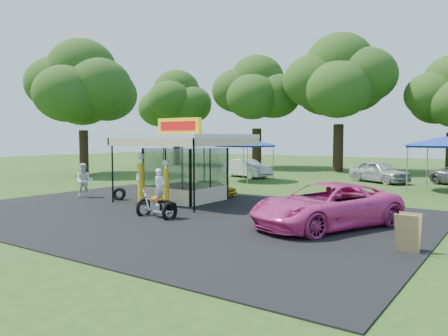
{
  "coord_description": "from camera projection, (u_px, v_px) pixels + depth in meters",
  "views": [
    {
      "loc": [
        12.05,
        -11.94,
        3.22
      ],
      "look_at": [
        1.02,
        4.0,
        1.87
      ],
      "focal_mm": 35.0,
      "sensor_mm": 36.0,
      "label": 1
    }
  ],
  "objects": [
    {
      "name": "spectator_west",
      "position": [
        84.0,
        181.0,
        23.18
      ],
      "size": [
        1.14,
        1.14,
        1.86
      ],
      "primitive_type": "imported",
      "rotation": [
        0.0,
        0.0,
        0.77
      ],
      "color": "white",
      "rests_on": "ground"
    },
    {
      "name": "oak_far_a",
      "position": [
        177.0,
        106.0,
        51.67
      ],
      "size": [
        9.24,
        9.24,
        10.96
      ],
      "color": "black",
      "rests_on": "ground"
    },
    {
      "name": "oak_far_c",
      "position": [
        339.0,
        86.0,
        40.97
      ],
      "size": [
        10.77,
        10.77,
        12.7
      ],
      "color": "black",
      "rests_on": "ground"
    },
    {
      "name": "oak_near",
      "position": [
        83.0,
        92.0,
        37.62
      ],
      "size": [
        9.91,
        9.91,
        11.41
      ],
      "color": "black",
      "rests_on": "ground"
    },
    {
      "name": "gas_station_kiosk",
      "position": [
        186.0,
        166.0,
        21.97
      ],
      "size": [
        5.4,
        5.4,
        4.18
      ],
      "color": "white",
      "rests_on": "ground"
    },
    {
      "name": "oak_far_b",
      "position": [
        257.0,
        98.0,
        46.07
      ],
      "size": [
        9.73,
        9.73,
        11.61
      ],
      "color": "black",
      "rests_on": "ground"
    },
    {
      "name": "gas_pump_left",
      "position": [
        141.0,
        180.0,
        20.82
      ],
      "size": [
        0.46,
        0.46,
        2.49
      ],
      "color": "black",
      "rests_on": "ground"
    },
    {
      "name": "bg_car_c",
      "position": [
        379.0,
        172.0,
        31.22
      ],
      "size": [
        4.96,
        3.9,
        1.58
      ],
      "primitive_type": "imported",
      "rotation": [
        0.0,
        0.0,
        1.06
      ],
      "color": "#A9A8AD",
      "rests_on": "ground"
    },
    {
      "name": "bg_car_a",
      "position": [
        247.0,
        168.0,
        35.32
      ],
      "size": [
        4.73,
        2.85,
        1.47
      ],
      "primitive_type": "imported",
      "rotation": [
        0.0,
        0.0,
        1.26
      ],
      "color": "silver",
      "rests_on": "ground"
    },
    {
      "name": "gas_pump_right",
      "position": [
        166.0,
        185.0,
        19.97
      ],
      "size": [
        0.41,
        0.41,
        2.21
      ],
      "color": "black",
      "rests_on": "ground"
    },
    {
      "name": "kiosk_car",
      "position": [
        212.0,
        188.0,
        23.87
      ],
      "size": [
        2.82,
        1.13,
        0.96
      ],
      "primitive_type": "imported",
      "rotation": [
        0.0,
        0.0,
        1.57
      ],
      "color": "gold",
      "rests_on": "ground"
    },
    {
      "name": "pink_sedan",
      "position": [
        326.0,
        206.0,
        15.52
      ],
      "size": [
        4.78,
        6.37,
        1.61
      ],
      "primitive_type": "imported",
      "rotation": [
        0.0,
        0.0,
        -0.42
      ],
      "color": "#DF3C92",
      "rests_on": "ground"
    },
    {
      "name": "tent_west",
      "position": [
        245.0,
        142.0,
        32.27
      ],
      "size": [
        4.55,
        4.55,
        3.18
      ],
      "rotation": [
        0.0,
        0.0,
        -0.16
      ],
      "color": "gray",
      "rests_on": "ground"
    },
    {
      "name": "a_frame_sign",
      "position": [
        408.0,
        233.0,
        12.12
      ],
      "size": [
        0.63,
        0.57,
        1.11
      ],
      "rotation": [
        0.0,
        0.0,
        -0.04
      ],
      "color": "#593819",
      "rests_on": "ground"
    },
    {
      "name": "spare_tires",
      "position": [
        119.0,
        194.0,
        22.28
      ],
      "size": [
        0.87,
        0.74,
        0.7
      ],
      "rotation": [
        0.0,
        0.0,
        0.44
      ],
      "color": "black",
      "rests_on": "ground"
    },
    {
      "name": "asphalt_apron",
      "position": [
        177.0,
        213.0,
        18.5
      ],
      "size": [
        20.0,
        14.0,
        0.04
      ],
      "primitive_type": "cube",
      "color": "black",
      "rests_on": "ground"
    },
    {
      "name": "tent_east",
      "position": [
        445.0,
        141.0,
        25.9
      ],
      "size": [
        4.73,
        4.73,
        3.3
      ],
      "rotation": [
        0.0,
        0.0,
        -0.19
      ],
      "color": "gray",
      "rests_on": "ground"
    },
    {
      "name": "motorcycle",
      "position": [
        159.0,
        198.0,
        17.36
      ],
      "size": [
        1.75,
        0.87,
        2.07
      ],
      "rotation": [
        0.0,
        0.0,
        -0.03
      ],
      "color": "black",
      "rests_on": "ground"
    },
    {
      "name": "ground",
      "position": [
        143.0,
        221.0,
        16.86
      ],
      "size": [
        120.0,
        120.0,
        0.0
      ],
      "primitive_type": "plane",
      "color": "#274716",
      "rests_on": "ground"
    }
  ]
}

